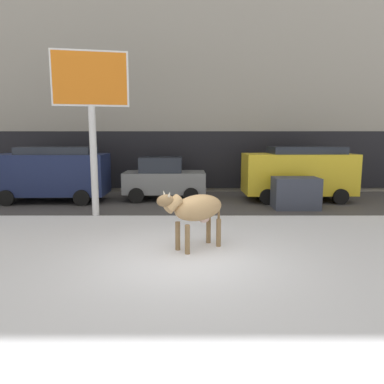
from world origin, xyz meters
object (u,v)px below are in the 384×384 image
(car_navy_van, at_px, (53,173))
(pedestrian_near_billboard, at_px, (57,174))
(billboard, at_px, (91,89))
(car_yellow_van, at_px, (299,172))
(dumpster, at_px, (296,193))
(cow_tan, at_px, (197,209))
(car_grey_hatchback, at_px, (165,179))

(car_navy_van, distance_m, pedestrian_near_billboard, 3.17)
(billboard, xyz_separation_m, pedestrian_near_billboard, (-3.49, 5.68, -3.43))
(car_yellow_van, distance_m, dumpster, 2.00)
(billboard, bearing_deg, dumpster, 9.01)
(cow_tan, xyz_separation_m, billboard, (-3.50, 3.87, 3.32))
(car_yellow_van, bearing_deg, cow_tan, -123.18)
(car_navy_van, xyz_separation_m, dumpster, (9.86, -1.52, -0.64))
(car_grey_hatchback, xyz_separation_m, dumpster, (5.19, -2.03, -0.33))
(pedestrian_near_billboard, bearing_deg, dumpster, -22.60)
(car_navy_van, xyz_separation_m, car_grey_hatchback, (4.67, 0.51, -0.32))
(cow_tan, xyz_separation_m, dumpster, (3.86, 5.04, -0.39))
(car_grey_hatchback, height_order, dumpster, car_grey_hatchback)
(cow_tan, bearing_deg, dumpster, 52.56)
(car_yellow_van, height_order, dumpster, car_yellow_van)
(car_grey_hatchback, distance_m, dumpster, 5.58)
(car_grey_hatchback, xyz_separation_m, car_yellow_van, (5.80, -0.24, 0.32))
(cow_tan, bearing_deg, pedestrian_near_billboard, 126.19)
(dumpster, bearing_deg, billboard, -170.99)
(car_navy_van, relative_size, car_yellow_van, 1.00)
(car_navy_van, bearing_deg, car_yellow_van, 1.49)
(billboard, xyz_separation_m, car_yellow_van, (7.97, 2.96, -3.07))
(car_grey_hatchback, distance_m, pedestrian_near_billboard, 6.18)
(cow_tan, relative_size, car_grey_hatchback, 0.50)
(cow_tan, relative_size, car_yellow_van, 0.38)
(cow_tan, bearing_deg, car_grey_hatchback, 100.68)
(pedestrian_near_billboard, bearing_deg, car_yellow_van, -13.38)
(cow_tan, height_order, pedestrian_near_billboard, pedestrian_near_billboard)
(car_navy_van, height_order, dumpster, car_navy_van)
(billboard, height_order, dumpster, billboard)
(billboard, distance_m, car_yellow_van, 9.03)
(billboard, height_order, car_navy_van, billboard)
(pedestrian_near_billboard, bearing_deg, car_navy_van, -71.86)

